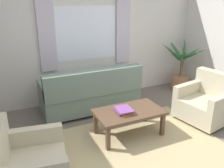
% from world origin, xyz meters
% --- Properties ---
extents(ground_plane, '(6.24, 6.24, 0.00)m').
position_xyz_m(ground_plane, '(0.00, 0.00, 0.00)').
color(ground_plane, '#6B6056').
extents(wall_back, '(5.32, 0.12, 2.60)m').
position_xyz_m(wall_back, '(0.00, 2.26, 1.30)').
color(wall_back, silver).
rests_on(wall_back, ground_plane).
extents(window_with_curtains, '(1.98, 0.07, 1.40)m').
position_xyz_m(window_with_curtains, '(0.00, 2.18, 1.45)').
color(window_with_curtains, white).
extents(area_rug, '(2.66, 2.08, 0.01)m').
position_xyz_m(area_rug, '(0.00, 0.00, 0.01)').
color(area_rug, tan).
rests_on(area_rug, ground_plane).
extents(couch, '(1.90, 0.82, 0.92)m').
position_xyz_m(couch, '(-0.18, 1.54, 0.37)').
color(couch, slate).
rests_on(couch, ground_plane).
extents(armchair_left, '(0.94, 0.95, 0.88)m').
position_xyz_m(armchair_left, '(-1.60, -0.16, 0.35)').
color(armchair_left, '#BCB293').
rests_on(armchair_left, ground_plane).
extents(armchair_right, '(0.96, 0.97, 0.88)m').
position_xyz_m(armchair_right, '(1.62, 0.30, 0.35)').
color(armchair_right, '#BCB293').
rests_on(armchair_right, ground_plane).
extents(coffee_table, '(1.10, 0.64, 0.44)m').
position_xyz_m(coffee_table, '(0.08, 0.45, 0.38)').
color(coffee_table, brown).
rests_on(coffee_table, ground_plane).
extents(book_stack_on_table, '(0.26, 0.31, 0.07)m').
position_xyz_m(book_stack_on_table, '(-0.02, 0.43, 0.48)').
color(book_stack_on_table, orange).
rests_on(book_stack_on_table, coffee_table).
extents(potted_plant, '(1.03, 1.23, 1.23)m').
position_xyz_m(potted_plant, '(2.19, 1.72, 0.50)').
color(potted_plant, '#9E6B4C').
rests_on(potted_plant, ground_plane).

